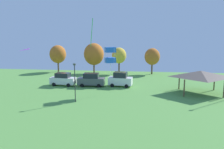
{
  "coord_description": "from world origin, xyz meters",
  "views": [
    {
      "loc": [
        0.15,
        2.14,
        9.43
      ],
      "look_at": [
        -1.37,
        14.66,
        7.2
      ],
      "focal_mm": 38.0,
      "sensor_mm": 36.0,
      "label": 1
    }
  ],
  "objects": [
    {
      "name": "kite_flying_1",
      "position": [
        -4.46,
        37.81,
        6.07
      ],
      "size": [
        1.89,
        1.9,
        5.66
      ],
      "color": "blue"
    },
    {
      "name": "parked_car_second_from_left",
      "position": [
        -8.51,
        42.65,
        1.16
      ],
      "size": [
        4.8,
        2.07,
        2.35
      ],
      "rotation": [
        0.0,
        0.0,
        0.02
      ],
      "color": "#4C5156",
      "rests_on": "ground"
    },
    {
      "name": "kite_flying_3",
      "position": [
        -3.49,
        22.03,
        11.51
      ],
      "size": [
        2.87,
        2.94,
        3.4
      ],
      "color": "white"
    },
    {
      "name": "kite_flying_7",
      "position": [
        -17.24,
        34.01,
        6.05
      ],
      "size": [
        2.29,
        2.67,
        0.33
      ],
      "color": "purple"
    },
    {
      "name": "park_pavilion",
      "position": [
        9.49,
        39.84,
        3.08
      ],
      "size": [
        7.32,
        6.14,
        3.6
      ],
      "color": "brown",
      "rests_on": "ground"
    },
    {
      "name": "parked_car_leftmost",
      "position": [
        -13.68,
        42.63,
        1.14
      ],
      "size": [
        4.67,
        2.37,
        2.31
      ],
      "rotation": [
        0.0,
        0.0,
        -0.1
      ],
      "color": "silver",
      "rests_on": "ground"
    },
    {
      "name": "parked_car_third_from_left",
      "position": [
        -3.34,
        43.16,
        1.25
      ],
      "size": [
        4.31,
        2.49,
        2.56
      ],
      "rotation": [
        0.0,
        0.0,
        -0.12
      ],
      "color": "silver",
      "rests_on": "ground"
    },
    {
      "name": "light_post_0",
      "position": [
        -8.68,
        32.84,
        3.07
      ],
      "size": [
        0.36,
        0.2,
        5.36
      ],
      "color": "#2D2D33",
      "rests_on": "ground"
    },
    {
      "name": "treeline_tree_2",
      "position": [
        -4.8,
        56.26,
        4.23
      ],
      "size": [
        3.3,
        3.3,
        6.07
      ],
      "color": "brown",
      "rests_on": "ground"
    },
    {
      "name": "treeline_tree_3",
      "position": [
        2.75,
        56.64,
        4.03
      ],
      "size": [
        3.48,
        3.48,
        5.96
      ],
      "color": "brown",
      "rests_on": "ground"
    },
    {
      "name": "treeline_tree_1",
      "position": [
        -10.67,
        56.16,
        4.49
      ],
      "size": [
        4.64,
        4.64,
        7.05
      ],
      "color": "brown",
      "rests_on": "ground"
    },
    {
      "name": "treeline_tree_0",
      "position": [
        -19.82,
        57.47,
        4.26
      ],
      "size": [
        3.96,
        3.96,
        6.45
      ],
      "color": "brown",
      "rests_on": "ground"
    }
  ]
}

